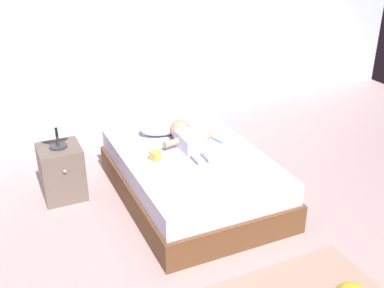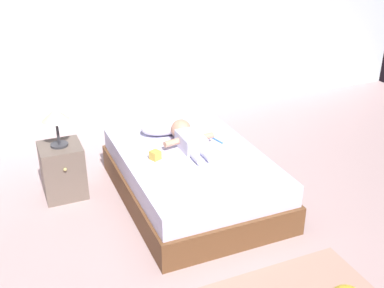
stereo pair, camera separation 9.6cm
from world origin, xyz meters
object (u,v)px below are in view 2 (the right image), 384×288
at_px(lamp, 56,117).
at_px(baby, 188,138).
at_px(nightstand, 63,170).
at_px(bed, 192,177).
at_px(toy_block, 155,155).
at_px(pillow, 165,126).
at_px(toothbrush, 216,140).

bearing_deg(lamp, baby, -16.85).
distance_m(nightstand, lamp, 0.52).
bearing_deg(nightstand, baby, -16.85).
height_order(bed, toy_block, toy_block).
bearing_deg(bed, nightstand, 154.16).
bearing_deg(toy_block, pillow, 61.17).
height_order(toothbrush, lamp, lamp).
relative_size(bed, toothbrush, 10.43).
bearing_deg(toy_block, lamp, 147.12).
xyz_separation_m(baby, nightstand, (-1.07, 0.33, -0.26)).
bearing_deg(lamp, pillow, 0.90).
xyz_separation_m(toothbrush, toy_block, (-0.64, -0.14, 0.03)).
distance_m(nightstand, toy_block, 0.88).
bearing_deg(baby, toothbrush, -0.61).
relative_size(baby, lamp, 1.85).
distance_m(pillow, baby, 0.35).
height_order(baby, nightstand, baby).
bearing_deg(toothbrush, pillow, 137.21).
relative_size(toothbrush, lamp, 0.47).
distance_m(baby, nightstand, 1.15).
distance_m(bed, baby, 0.35).
bearing_deg(bed, toothbrush, 28.93).
bearing_deg(toy_block, toothbrush, 12.05).
bearing_deg(pillow, toy_block, -118.83).
height_order(bed, toothbrush, toothbrush).
bearing_deg(pillow, nightstand, -179.10).
height_order(bed, pillow, pillow).
bearing_deg(nightstand, bed, -25.84).
bearing_deg(pillow, baby, -74.84).
relative_size(bed, baby, 2.67).
xyz_separation_m(nightstand, toy_block, (0.72, -0.46, 0.23)).
distance_m(bed, toy_block, 0.41).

